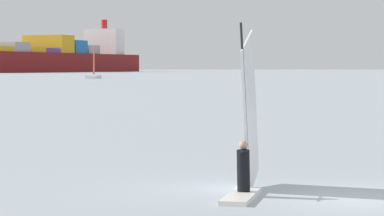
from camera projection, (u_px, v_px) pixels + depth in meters
The scene contains 5 objects.
ground_plane at pixel (355, 198), 21.68m from camera, with size 4000.00×4000.00×0.00m, color #9EA8B2.
windsurfer at pixel (246, 146), 22.28m from camera, with size 2.77×3.61×4.46m.
cargo_ship at pixel (52, 58), 517.96m from camera, with size 147.23×142.24×33.75m.
distant_headland at pixel (70, 61), 1238.32m from camera, with size 1020.55×318.45×21.10m, color #756B56.
small_sailboat at pixel (93, 76), 241.40m from camera, with size 6.82×9.73×9.67m.
Camera 1 is at (-12.31, -18.14, 3.23)m, focal length 82.58 mm.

